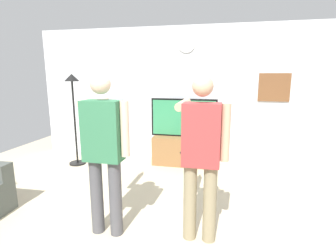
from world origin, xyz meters
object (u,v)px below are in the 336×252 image
at_px(framed_picture, 274,87).
at_px(wall_clock, 187,44).
at_px(tv_stand, 183,150).
at_px(person_standing_nearer_couch, 201,151).
at_px(person_standing_nearer_lamp, 104,147).
at_px(floor_lamp, 73,101).
at_px(television, 184,118).

bearing_deg(framed_picture, wall_clock, -179.83).
distance_m(tv_stand, person_standing_nearer_couch, 2.50).
bearing_deg(framed_picture, tv_stand, -169.93).
distance_m(framed_picture, person_standing_nearer_lamp, 3.50).
relative_size(floor_lamp, person_standing_nearer_couch, 1.01).
xyz_separation_m(tv_stand, person_standing_nearer_lamp, (-0.46, -2.44, 0.73)).
relative_size(television, wall_clock, 3.78).
xyz_separation_m(wall_clock, floor_lamp, (-2.07, -0.74, -1.08)).
bearing_deg(floor_lamp, framed_picture, 11.25).
xyz_separation_m(tv_stand, floor_lamp, (-2.07, -0.45, 0.99)).
distance_m(tv_stand, floor_lamp, 2.34).
relative_size(floor_lamp, person_standing_nearer_lamp, 1.00).
xyz_separation_m(wall_clock, person_standing_nearer_couch, (0.56, -2.62, -1.36)).
bearing_deg(floor_lamp, tv_stand, 12.19).
height_order(tv_stand, floor_lamp, floor_lamp).
distance_m(floor_lamp, person_standing_nearer_couch, 3.25).
relative_size(framed_picture, floor_lamp, 0.32).
bearing_deg(wall_clock, tv_stand, -90.00).
bearing_deg(person_standing_nearer_lamp, floor_lamp, 128.91).
bearing_deg(tv_stand, person_standing_nearer_couch, -76.36).
bearing_deg(floor_lamp, person_standing_nearer_couch, -35.55).
height_order(wall_clock, floor_lamp, wall_clock).
relative_size(wall_clock, floor_lamp, 0.19).
bearing_deg(wall_clock, person_standing_nearer_couch, -77.82).
relative_size(wall_clock, person_standing_nearer_couch, 0.19).
relative_size(wall_clock, framed_picture, 0.60).
bearing_deg(wall_clock, person_standing_nearer_lamp, -99.61).
relative_size(tv_stand, framed_picture, 2.07).
xyz_separation_m(floor_lamp, person_standing_nearer_lamp, (1.61, -1.99, -0.27)).
xyz_separation_m(person_standing_nearer_lamp, person_standing_nearer_couch, (1.03, 0.11, -0.02)).
bearing_deg(person_standing_nearer_lamp, person_standing_nearer_couch, 6.05).
relative_size(framed_picture, person_standing_nearer_lamp, 0.32).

